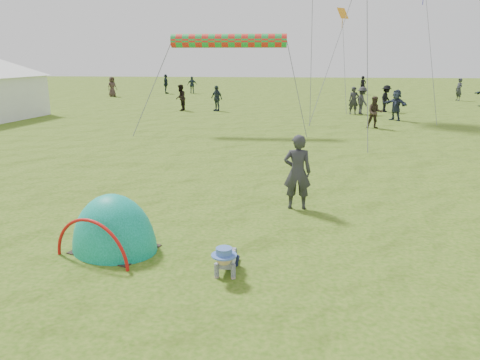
{
  "coord_description": "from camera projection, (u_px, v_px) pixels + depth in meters",
  "views": [
    {
      "loc": [
        0.98,
        -6.81,
        3.65
      ],
      "look_at": [
        0.07,
        2.94,
        1.0
      ],
      "focal_mm": 35.0,
      "sensor_mm": 36.0,
      "label": 1
    }
  ],
  "objects": [
    {
      "name": "crowd_person_3",
      "position": [
        362.0,
        101.0,
        28.97
      ],
      "size": [
        0.9,
        1.22,
        1.68
      ],
      "primitive_type": "imported",
      "rotation": [
        0.0,
        0.0,
        1.85
      ],
      "color": "#2A2A2E",
      "rests_on": "ground"
    },
    {
      "name": "standing_adult",
      "position": [
        297.0,
        172.0,
        11.19
      ],
      "size": [
        0.67,
        0.44,
        1.82
      ],
      "primitive_type": "imported",
      "rotation": [
        0.0,
        0.0,
        3.15
      ],
      "color": "#2C2B31",
      "rests_on": "ground"
    },
    {
      "name": "crowd_person_12",
      "position": [
        459.0,
        90.0,
        37.31
      ],
      "size": [
        0.58,
        0.74,
        1.77
      ],
      "primitive_type": "imported",
      "rotation": [
        0.0,
        0.0,
        4.99
      ],
      "color": "#2A2C33",
      "rests_on": "ground"
    },
    {
      "name": "crowd_person_4",
      "position": [
        112.0,
        87.0,
        40.93
      ],
      "size": [
        0.96,
        0.99,
        1.71
      ],
      "primitive_type": "imported",
      "rotation": [
        0.0,
        0.0,
        0.86
      ],
      "color": "#3C2C29",
      "rests_on": "ground"
    },
    {
      "name": "crowd_person_15",
      "position": [
        386.0,
        99.0,
        30.09
      ],
      "size": [
        1.13,
        1.27,
        1.71
      ],
      "primitive_type": "imported",
      "rotation": [
        0.0,
        0.0,
        1.0
      ],
      "color": "black",
      "rests_on": "ground"
    },
    {
      "name": "ground",
      "position": [
        219.0,
        286.0,
        7.59
      ],
      "size": [
        140.0,
        140.0,
        0.0
      ],
      "primitive_type": "plane",
      "color": "#2A550C"
    },
    {
      "name": "crowd_person_14",
      "position": [
        217.0,
        98.0,
        30.59
      ],
      "size": [
        1.01,
        0.92,
        1.65
      ],
      "primitive_type": "imported",
      "rotation": [
        0.0,
        0.0,
        5.61
      ],
      "color": "#26333A",
      "rests_on": "ground"
    },
    {
      "name": "crawling_toddler",
      "position": [
        226.0,
        258.0,
        7.93
      ],
      "size": [
        0.57,
        0.79,
        0.59
      ],
      "primitive_type": null,
      "rotation": [
        0.0,
        0.0,
        -0.04
      ],
      "color": "black",
      "rests_on": "ground"
    },
    {
      "name": "crowd_person_11",
      "position": [
        396.0,
        105.0,
        26.27
      ],
      "size": [
        1.42,
        1.55,
        1.73
      ],
      "primitive_type": "imported",
      "rotation": [
        0.0,
        0.0,
        5.41
      ],
      "color": "#273145",
      "rests_on": "ground"
    },
    {
      "name": "crowd_person_7",
      "position": [
        375.0,
        112.0,
        23.45
      ],
      "size": [
        0.8,
        0.63,
        1.6
      ],
      "primitive_type": "imported",
      "rotation": [
        0.0,
        0.0,
        6.25
      ],
      "color": "#362A21",
      "rests_on": "ground"
    },
    {
      "name": "crowd_person_2",
      "position": [
        166.0,
        84.0,
        43.96
      ],
      "size": [
        0.67,
        1.12,
        1.79
      ],
      "primitive_type": "imported",
      "rotation": [
        0.0,
        0.0,
        1.81
      ],
      "color": "black",
      "rests_on": "ground"
    },
    {
      "name": "crowd_person_6",
      "position": [
        354.0,
        101.0,
        28.94
      ],
      "size": [
        0.65,
        0.46,
        1.69
      ],
      "primitive_type": "imported",
      "rotation": [
        0.0,
        0.0,
        0.1
      ],
      "color": "#27282B",
      "rests_on": "ground"
    },
    {
      "name": "popup_tent",
      "position": [
        115.0,
        250.0,
        9.01
      ],
      "size": [
        2.09,
        1.91,
        2.21
      ],
      "primitive_type": "ellipsoid",
      "rotation": [
        0.0,
        0.0,
        -0.35
      ],
      "color": "#007949",
      "rests_on": "ground"
    },
    {
      "name": "crowd_person_0",
      "position": [
        363.0,
        85.0,
        43.14
      ],
      "size": [
        0.72,
        0.62,
        1.68
      ],
      "primitive_type": "imported",
      "rotation": [
        0.0,
        0.0,
        0.43
      ],
      "color": "black",
      "rests_on": "ground"
    },
    {
      "name": "crowd_person_8",
      "position": [
        192.0,
        85.0,
        44.25
      ],
      "size": [
        0.98,
        0.54,
        1.58
      ],
      "primitive_type": "imported",
      "rotation": [
        0.0,
        0.0,
        3.31
      ],
      "color": "#23313B",
      "rests_on": "ground"
    },
    {
      "name": "crowd_person_10",
      "position": [
        3.0,
        92.0,
        35.53
      ],
      "size": [
        0.89,
        0.64,
        1.69
      ],
      "primitive_type": "imported",
      "rotation": [
        0.0,
        0.0,
        0.13
      ],
      "color": "#44362E",
      "rests_on": "ground"
    },
    {
      "name": "diamond_kite_2",
      "position": [
        343.0,
        13.0,
        32.42
      ],
      "size": [
        0.91,
        0.91,
        0.74
      ],
      "primitive_type": "plane",
      "rotation": [
        1.05,
        0.0,
        0.79
      ],
      "color": "orange"
    },
    {
      "name": "rainbow_tube_kite",
      "position": [
        229.0,
        41.0,
        21.83
      ],
      "size": [
        5.42,
        0.64,
        0.64
      ],
      "primitive_type": "cylinder",
      "rotation": [
        0.0,
        1.57,
        0.0
      ],
      "color": "red"
    },
    {
      "name": "crowd_person_13",
      "position": [
        181.0,
        98.0,
        30.78
      ],
      "size": [
        0.66,
        0.84,
        1.7
      ],
      "primitive_type": "imported",
      "rotation": [
        0.0,
        0.0,
        4.73
      ],
      "color": "black",
      "rests_on": "ground"
    }
  ]
}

